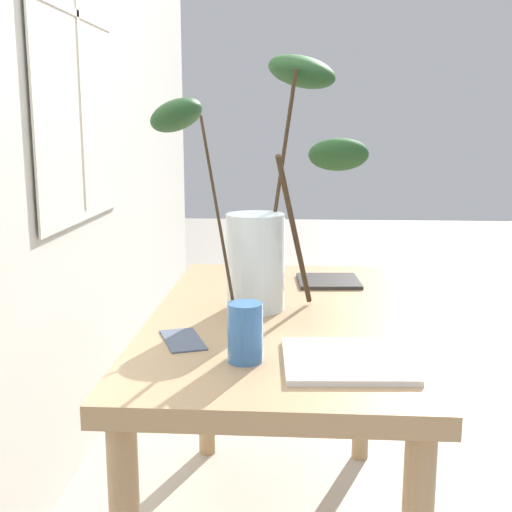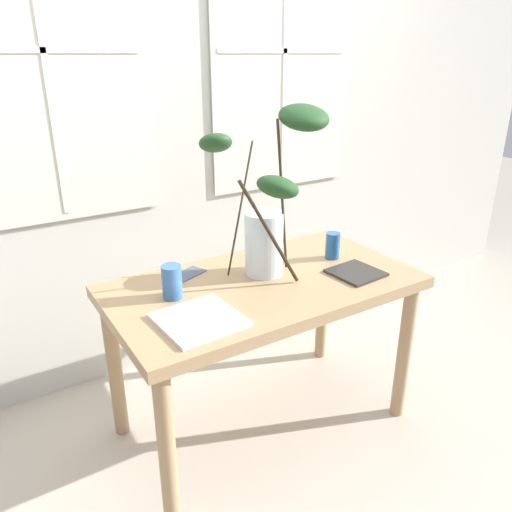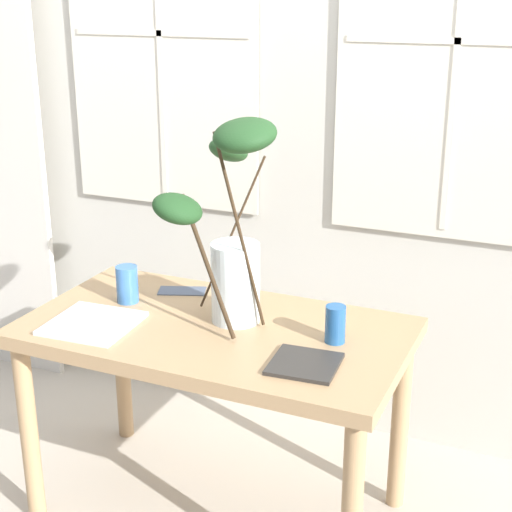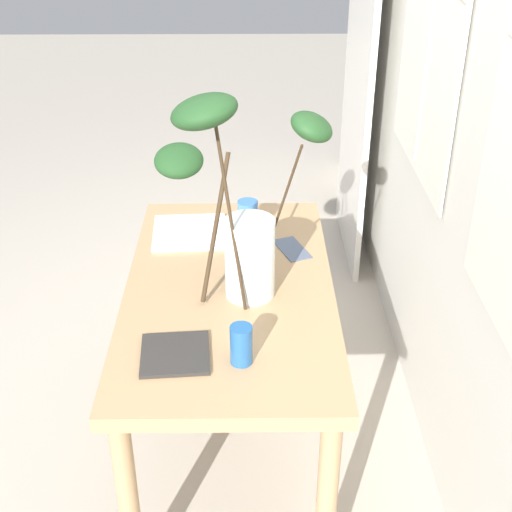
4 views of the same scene
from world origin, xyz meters
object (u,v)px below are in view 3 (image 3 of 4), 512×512
Objects in this scene: vase_with_branches at (230,238)px; plate_square_left at (93,323)px; drinking_glass_blue_left at (127,284)px; drinking_glass_blue_right at (335,324)px; plate_square_right at (305,364)px; dining_table at (215,351)px.

vase_with_branches is 2.64× the size of plate_square_left.
drinking_glass_blue_left is 0.23m from plate_square_left.
drinking_glass_blue_right is 0.21m from plate_square_right.
drinking_glass_blue_left is at bearing 164.21° from plate_square_right.
vase_with_branches is 0.44m from drinking_glass_blue_right.
drinking_glass_blue_left is 0.79m from plate_square_right.
plate_square_left is (-0.42, -0.20, -0.30)m from vase_with_branches.
dining_table is 9.62× the size of drinking_glass_blue_left.
plate_square_right is (0.76, 0.01, -0.00)m from plate_square_left.
plate_square_right is (0.33, -0.19, -0.30)m from vase_with_branches.
plate_square_right is at bearing -15.79° from drinking_glass_blue_left.
plate_square_right is at bearing -21.85° from dining_table.
vase_with_branches reaches higher than drinking_glass_blue_left.
vase_with_branches is 3.67× the size of plate_square_right.
drinking_glass_blue_left is 0.48× the size of plate_square_left.
drinking_glass_blue_left is (-0.43, 0.03, -0.24)m from vase_with_branches.
plate_square_left is at bearing -89.00° from drinking_glass_blue_left.
vase_with_branches is at bearing 150.72° from plate_square_right.
drinking_glass_blue_right reaches higher than dining_table.
plate_square_left is 0.76m from plate_square_right.
drinking_glass_blue_right is (0.41, 0.04, 0.16)m from dining_table.
plate_square_left is (-0.79, -0.21, -0.05)m from drinking_glass_blue_right.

